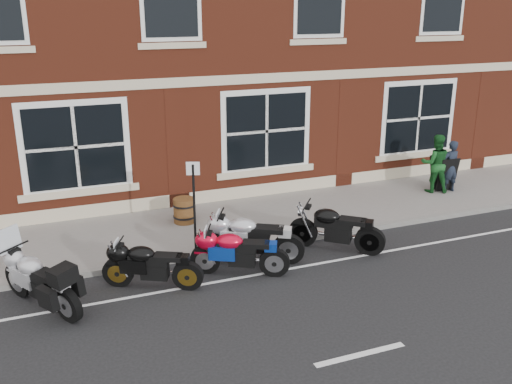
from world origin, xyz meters
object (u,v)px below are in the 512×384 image
moto_touring_silver (40,278)px  barrel_planter (184,210)px  parking_sign (194,201)px  moto_sport_black (150,263)px  a_board_sign (443,173)px  pedestrian_right (435,163)px  moto_sport_red (238,250)px  moto_naked_black (334,226)px  moto_sport_silver (251,236)px  pedestrian_left (450,166)px

moto_touring_silver → barrel_planter: 4.47m
moto_touring_silver → parking_sign: size_ratio=0.96×
moto_sport_black → a_board_sign: 9.42m
pedestrian_right → parking_sign: (-7.51, -1.51, 0.33)m
moto_sport_red → pedestrian_right: bearing=-41.9°
moto_sport_red → moto_sport_black: bearing=114.4°
moto_naked_black → moto_sport_black: bearing=134.8°
moto_sport_silver → parking_sign: parking_sign is taller
moto_touring_silver → moto_sport_black: 2.00m
moto_sport_red → barrel_planter: size_ratio=3.04×
moto_sport_black → pedestrian_left: (9.12, 2.46, 0.35)m
pedestrian_left → barrel_planter: (-7.70, 0.41, -0.44)m
moto_sport_red → barrel_planter: 2.97m
moto_naked_black → barrel_planter: bearing=87.8°
pedestrian_right → moto_touring_silver: bearing=38.6°
moto_sport_black → parking_sign: 1.80m
barrel_planter → pedestrian_right: bearing=-2.1°
moto_naked_black → pedestrian_left: size_ratio=1.16×
moto_touring_silver → moto_sport_red: moto_touring_silver is taller
moto_sport_red → moto_sport_silver: moto_sport_silver is taller
moto_touring_silver → moto_naked_black: 6.19m
moto_sport_red → a_board_sign: bearing=-42.7°
moto_sport_red → barrel_planter: moto_sport_red is taller
a_board_sign → moto_sport_black: bearing=-162.1°
pedestrian_left → a_board_sign: 0.30m
moto_sport_black → barrel_planter: 3.21m
moto_sport_red → moto_naked_black: 2.45m
parking_sign → moto_sport_silver: bearing=-11.7°
moto_sport_black → pedestrian_right: bearing=-45.8°
moto_sport_black → barrel_planter: bearing=1.2°
moto_sport_black → moto_naked_black: bearing=-58.6°
moto_sport_black → moto_touring_silver: bearing=117.7°
a_board_sign → barrel_planter: 7.63m
a_board_sign → moto_sport_red: bearing=-157.9°
moto_sport_black → a_board_sign: bearing=-46.3°
pedestrian_right → parking_sign: parking_sign is taller
moto_touring_silver → moto_sport_silver: bearing=-25.4°
moto_naked_black → pedestrian_right: size_ratio=1.04×
moto_sport_red → moto_sport_silver: bearing=-16.4°
moto_sport_black → moto_sport_silver: 2.29m
moto_sport_black → barrel_planter: (1.42, 2.87, -0.09)m
pedestrian_right → parking_sign: bearing=36.2°
pedestrian_right → parking_sign: size_ratio=0.83×
moto_sport_silver → moto_naked_black: moto_sport_silver is taller
moto_naked_black → a_board_sign: (4.86, 2.34, 0.06)m
parking_sign → pedestrian_left: bearing=30.4°
moto_touring_silver → moto_naked_black: size_ratio=1.11×
moto_sport_silver → pedestrian_right: 6.83m
pedestrian_left → parking_sign: parking_sign is taller
pedestrian_right → a_board_sign: (0.34, 0.02, -0.34)m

